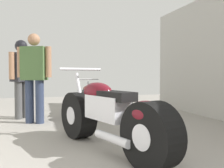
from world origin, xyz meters
name	(u,v)px	position (x,y,z in m)	size (l,w,h in m)	color
ground_plane	(101,137)	(0.00, 3.01, 0.00)	(14.47, 14.47, 0.00)	gray
motorcycle_maroon_cruiser	(109,117)	(-0.08, 2.30, 0.43)	(1.02, 2.21, 1.05)	black
motorcycle_black_naked	(87,100)	(0.16, 5.03, 0.36)	(0.67, 1.82, 0.85)	black
mechanic_in_blue	(34,73)	(-1.00, 4.43, 0.99)	(0.68, 0.42, 1.75)	#2D3851
mechanic_with_helmet	(21,72)	(-1.28, 5.07, 1.02)	(0.50, 0.59, 1.70)	#4C4C4C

